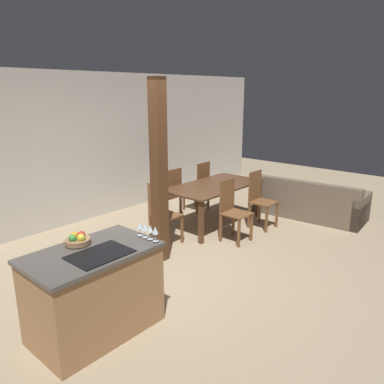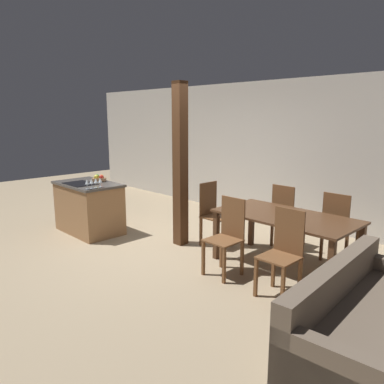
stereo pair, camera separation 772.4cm
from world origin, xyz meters
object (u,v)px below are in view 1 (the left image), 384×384
(dining_chair_near_left, at_px, (232,209))
(dining_chair_head_end, at_px, (162,213))
(wine_glass_end, at_px, (140,225))
(fruit_bowl, at_px, (78,240))
(wine_glass_far, at_px, (145,227))
(wine_glass_middle, at_px, (150,229))
(dining_chair_far_right, at_px, (199,186))
(dining_chair_far_left, at_px, (170,194))
(couch, at_px, (309,203))
(timber_post, at_px, (159,173))
(kitchen_island, at_px, (94,292))
(dining_table, at_px, (214,190))
(dining_chair_near_right, at_px, (260,198))
(wine_glass_near, at_px, (155,231))

(dining_chair_near_left, xyz_separation_m, dining_chair_head_end, (-0.89, 0.70, 0.00))
(wine_glass_end, relative_size, dining_chair_head_end, 0.15)
(fruit_bowl, xyz_separation_m, wine_glass_far, (0.55, -0.38, 0.07))
(wine_glass_middle, relative_size, dining_chair_far_right, 0.15)
(dining_chair_far_left, xyz_separation_m, dining_chair_head_end, (-0.89, -0.70, 0.00))
(wine_glass_end, distance_m, couch, 4.34)
(dining_chair_head_end, xyz_separation_m, timber_post, (-0.38, -0.35, 0.75))
(kitchen_island, bearing_deg, wine_glass_end, -7.77)
(kitchen_island, bearing_deg, timber_post, 24.28)
(wine_glass_middle, relative_size, timber_post, 0.06)
(wine_glass_far, bearing_deg, dining_table, 24.17)
(kitchen_island, relative_size, timber_post, 0.49)
(fruit_bowl, relative_size, wine_glass_far, 1.64)
(wine_glass_far, xyz_separation_m, dining_chair_far_right, (3.15, 1.93, -0.48))
(wine_glass_far, distance_m, dining_chair_far_left, 3.06)
(fruit_bowl, relative_size, dining_chair_head_end, 0.25)
(dining_table, xyz_separation_m, couch, (1.54, -1.13, -0.38))
(dining_chair_near_right, height_order, dining_chair_head_end, same)
(wine_glass_middle, bearing_deg, wine_glass_far, 90.00)
(dining_table, bearing_deg, dining_chair_near_right, -59.42)
(dining_chair_near_left, bearing_deg, dining_table, 59.42)
(wine_glass_end, xyz_separation_m, dining_chair_near_right, (3.15, 0.45, -0.48))
(wine_glass_middle, bearing_deg, dining_table, 25.52)
(wine_glass_near, height_order, dining_chair_head_end, wine_glass_near)
(kitchen_island, distance_m, wine_glass_end, 0.79)
(kitchen_island, xyz_separation_m, couch, (4.83, -0.05, -0.18))
(dining_table, relative_size, dining_chair_far_left, 1.84)
(dining_table, xyz_separation_m, dining_chair_head_end, (-1.30, -0.00, -0.12))
(fruit_bowl, xyz_separation_m, dining_chair_far_right, (3.71, 1.55, -0.42))
(kitchen_island, distance_m, timber_post, 1.95)
(wine_glass_far, relative_size, wine_glass_end, 1.00)
(wine_glass_end, relative_size, timber_post, 0.06)
(wine_glass_far, distance_m, couch, 4.34)
(dining_table, height_order, couch, couch)
(dining_chair_near_right, bearing_deg, fruit_bowl, -177.76)
(dining_chair_far_right, height_order, timber_post, timber_post)
(dining_chair_far_left, bearing_deg, timber_post, 39.66)
(fruit_bowl, distance_m, dining_chair_near_right, 3.73)
(wine_glass_near, xyz_separation_m, wine_glass_end, (0.00, 0.24, 0.00))
(dining_chair_far_right, bearing_deg, wine_glass_far, 31.49)
(couch, bearing_deg, wine_glass_end, 86.07)
(dining_chair_far_left, bearing_deg, dining_chair_near_right, 120.58)
(wine_glass_middle, height_order, dining_chair_head_end, wine_glass_middle)
(dining_chair_far_right, distance_m, timber_post, 2.47)
(dining_chair_head_end, xyz_separation_m, couch, (2.84, -1.13, -0.26))
(wine_glass_middle, relative_size, couch, 0.07)
(dining_chair_near_right, bearing_deg, wine_glass_end, -171.93)
(dining_chair_near_right, bearing_deg, dining_chair_near_left, 180.00)
(wine_glass_near, xyz_separation_m, timber_post, (1.05, 1.04, 0.27))
(kitchen_island, xyz_separation_m, dining_chair_head_end, (1.99, 1.07, 0.08))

